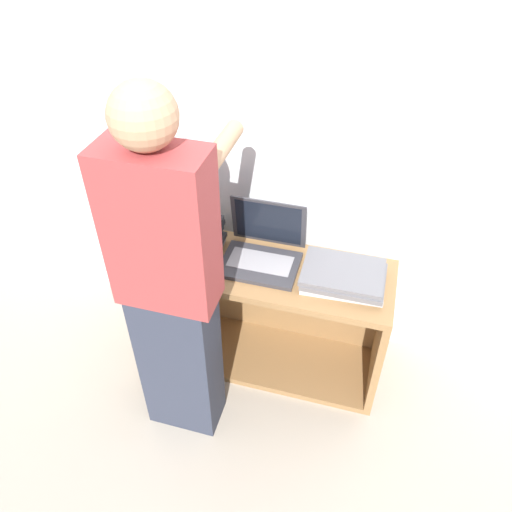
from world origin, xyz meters
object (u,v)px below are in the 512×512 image
object	(u,v)px
laptop_stack_right	(343,276)
person	(170,288)
laptop_open	(263,250)
laptop_stack_left	(180,239)

from	to	relation	value
laptop_stack_right	person	bearing A→B (deg)	-145.99
laptop_open	person	distance (m)	0.58
laptop_stack_left	person	world-z (taller)	person
laptop_open	laptop_stack_right	size ratio (longest dim) A/B	0.97
laptop_open	laptop_stack_right	bearing A→B (deg)	-7.64
laptop_stack_left	laptop_stack_right	xyz separation A→B (m)	(0.81, -0.00, -0.05)
laptop_open	laptop_stack_right	world-z (taller)	laptop_open
laptop_open	laptop_stack_left	xyz separation A→B (m)	(-0.41, -0.05, 0.03)
person	laptop_stack_left	bearing A→B (deg)	108.79
laptop_open	person	size ratio (longest dim) A/B	0.22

